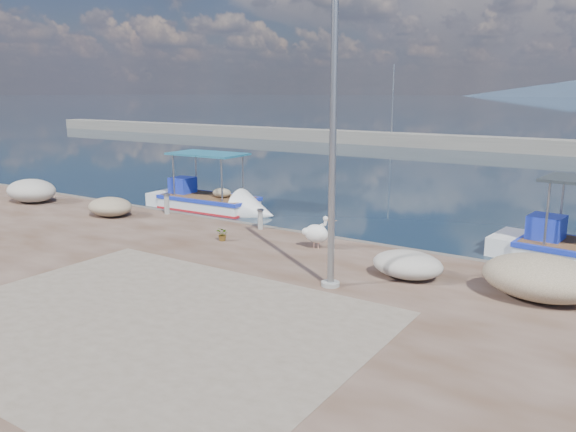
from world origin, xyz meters
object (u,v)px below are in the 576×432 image
at_px(pelican, 317,233).
at_px(lamp_post, 333,147).
at_px(boat_left, 208,204).
at_px(bollard_near, 260,218).

relative_size(pelican, lamp_post, 0.15).
relative_size(boat_left, lamp_post, 0.86).
bearing_deg(boat_left, lamp_post, -37.03).
distance_m(boat_left, pelican, 9.21).
relative_size(lamp_post, bollard_near, 10.19).
distance_m(boat_left, lamp_post, 12.72).
bearing_deg(bollard_near, boat_left, 147.54).
bearing_deg(pelican, boat_left, 132.67).
xyz_separation_m(boat_left, pelican, (8.07, -4.38, 0.75)).
bearing_deg(pelican, lamp_post, -72.46).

